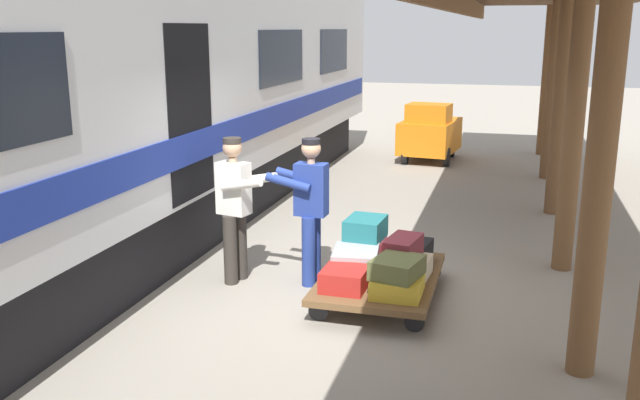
{
  "coord_description": "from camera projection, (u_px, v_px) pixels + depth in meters",
  "views": [
    {
      "loc": [
        -1.64,
        7.23,
        2.9
      ],
      "look_at": [
        0.25,
        0.49,
        1.15
      ],
      "focal_mm": 38.72,
      "sensor_mm": 36.0,
      "label": 1
    }
  ],
  "objects": [
    {
      "name": "suitcase_olive_duffel",
      "position": [
        397.0,
        267.0,
        6.94
      ],
      "size": [
        0.54,
        0.6,
        0.19
      ],
      "primitive_type": "cube",
      "rotation": [
        0.0,
        0.0,
        -0.23
      ],
      "color": "brown",
      "rests_on": "suitcase_yellow_case"
    },
    {
      "name": "suitcase_cream_canvas",
      "position": [
        405.0,
        268.0,
        7.45
      ],
      "size": [
        0.54,
        0.61,
        0.21
      ],
      "primitive_type": "cube",
      "rotation": [
        0.0,
        0.0,
        -0.08
      ],
      "color": "beige",
      "rests_on": "luggage_cart"
    },
    {
      "name": "suitcase_gray_aluminum",
      "position": [
        356.0,
        261.0,
        7.59
      ],
      "size": [
        0.56,
        0.64,
        0.26
      ],
      "primitive_type": "cube",
      "rotation": [
        0.0,
        0.0,
        0.13
      ],
      "color": "#9EA0A5",
      "rests_on": "luggage_cart"
    },
    {
      "name": "train_car",
      "position": [
        76.0,
        100.0,
        8.28
      ],
      "size": [
        3.02,
        18.79,
        4.0
      ],
      "color": "silver",
      "rests_on": "ground_plane"
    },
    {
      "name": "suitcase_red_plastic",
      "position": [
        345.0,
        279.0,
        7.12
      ],
      "size": [
        0.46,
        0.47,
        0.22
      ],
      "primitive_type": "cube",
      "rotation": [
        0.0,
        0.0,
        -0.02
      ],
      "color": "#AD231E",
      "rests_on": "luggage_cart"
    },
    {
      "name": "suitcase_maroon_trunk",
      "position": [
        365.0,
        248.0,
        8.08
      ],
      "size": [
        0.53,
        0.52,
        0.24
      ],
      "primitive_type": "cube",
      "rotation": [
        0.0,
        0.0,
        0.12
      ],
      "color": "maroon",
      "rests_on": "luggage_cart"
    },
    {
      "name": "porter_in_overalls",
      "position": [
        310.0,
        206.0,
        7.87
      ],
      "size": [
        0.68,
        0.44,
        1.7
      ],
      "color": "navy",
      "rests_on": "ground_plane"
    },
    {
      "name": "suitcase_black_hardshell",
      "position": [
        412.0,
        252.0,
        7.93
      ],
      "size": [
        0.44,
        0.53,
        0.25
      ],
      "primitive_type": "cube",
      "rotation": [
        0.0,
        0.0,
        -0.13
      ],
      "color": "black",
      "rests_on": "luggage_cart"
    },
    {
      "name": "porter_by_door",
      "position": [
        235.0,
        205.0,
        7.91
      ],
      "size": [
        0.72,
        0.52,
        1.7
      ],
      "color": "#332D28",
      "rests_on": "ground_plane"
    },
    {
      "name": "baggage_tug",
      "position": [
        430.0,
        133.0,
        15.32
      ],
      "size": [
        1.3,
        1.82,
        1.3
      ],
      "color": "orange",
      "rests_on": "ground_plane"
    },
    {
      "name": "suitcase_yellow_case",
      "position": [
        397.0,
        286.0,
        6.98
      ],
      "size": [
        0.49,
        0.54,
        0.19
      ],
      "primitive_type": "cube",
      "rotation": [
        0.0,
        0.0,
        0.0
      ],
      "color": "gold",
      "rests_on": "luggage_cart"
    },
    {
      "name": "luggage_cart",
      "position": [
        380.0,
        278.0,
        7.56
      ],
      "size": [
        1.22,
        1.87,
        0.27
      ],
      "color": "brown",
      "rests_on": "ground_plane"
    },
    {
      "name": "suitcase_teal_softside",
      "position": [
        365.0,
        229.0,
        7.99
      ],
      "size": [
        0.45,
        0.55,
        0.25
      ],
      "primitive_type": "cube",
      "rotation": [
        0.0,
        0.0,
        -0.07
      ],
      "color": "#1E666B",
      "rests_on": "suitcase_maroon_trunk"
    },
    {
      "name": "ground_plane",
      "position": [
        352.0,
        289.0,
        7.88
      ],
      "size": [
        60.0,
        60.0,
        0.0
      ],
      "primitive_type": "plane",
      "color": "gray"
    },
    {
      "name": "suitcase_burgundy_valise",
      "position": [
        403.0,
        248.0,
        7.42
      ],
      "size": [
        0.39,
        0.59,
        0.23
      ],
      "primitive_type": "cube",
      "rotation": [
        0.0,
        0.0,
        -0.17
      ],
      "color": "maroon",
      "rests_on": "suitcase_cream_canvas"
    }
  ]
}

